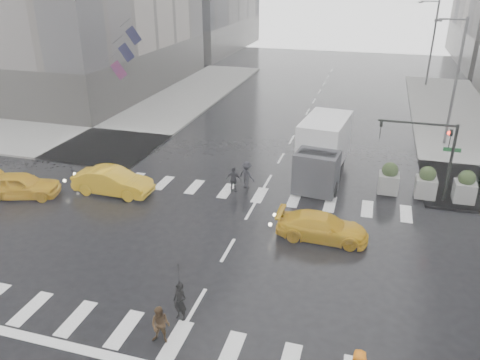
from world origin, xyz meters
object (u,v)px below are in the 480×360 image
(pedestrian_brown, at_px, (161,325))
(taxi_mid, at_px, (113,181))
(taxi_front, at_px, (20,185))
(box_truck, at_px, (322,149))
(traffic_signal_pole, at_px, (433,146))

(pedestrian_brown, bearing_deg, taxi_mid, 121.82)
(taxi_front, xyz_separation_m, taxi_mid, (4.79, 1.87, 0.02))
(pedestrian_brown, xyz_separation_m, box_truck, (3.45, 15.77, 1.15))
(pedestrian_brown, relative_size, taxi_front, 0.34)
(traffic_signal_pole, bearing_deg, box_truck, 165.17)
(taxi_mid, distance_m, box_truck, 12.56)
(pedestrian_brown, bearing_deg, box_truck, 72.10)
(taxi_front, bearing_deg, box_truck, -82.82)
(taxi_front, height_order, box_truck, box_truck)
(taxi_front, bearing_deg, traffic_signal_pole, -93.02)
(pedestrian_brown, height_order, taxi_mid, taxi_mid)
(pedestrian_brown, distance_m, taxi_mid, 12.65)
(box_truck, bearing_deg, taxi_mid, -146.62)
(traffic_signal_pole, height_order, box_truck, traffic_signal_pole)
(traffic_signal_pole, bearing_deg, taxi_front, -164.67)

